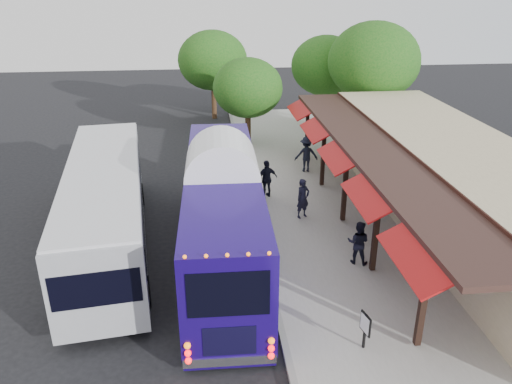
{
  "coord_description": "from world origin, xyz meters",
  "views": [
    {
      "loc": [
        -2.0,
        -14.83,
        9.86
      ],
      "look_at": [
        -0.01,
        3.78,
        1.8
      ],
      "focal_mm": 35.0,
      "sensor_mm": 36.0,
      "label": 1
    }
  ],
  "objects_px": {
    "ped_c": "(267,179)",
    "sign_board": "(365,325)",
    "coach_bus": "(223,209)",
    "ped_d": "(306,154)",
    "ped_b": "(358,243)",
    "city_bus": "(106,204)",
    "ped_a": "(303,198)"
  },
  "relations": [
    {
      "from": "coach_bus",
      "to": "ped_a",
      "type": "distance_m",
      "value": 4.77
    },
    {
      "from": "ped_a",
      "to": "sign_board",
      "type": "relative_size",
      "value": 1.56
    },
    {
      "from": "ped_d",
      "to": "sign_board",
      "type": "height_order",
      "value": "ped_d"
    },
    {
      "from": "sign_board",
      "to": "coach_bus",
      "type": "bearing_deg",
      "value": 110.64
    },
    {
      "from": "ped_d",
      "to": "sign_board",
      "type": "xyz_separation_m",
      "value": [
        -1.15,
        -14.07,
        -0.2
      ]
    },
    {
      "from": "sign_board",
      "to": "ped_b",
      "type": "bearing_deg",
      "value": 62.69
    },
    {
      "from": "city_bus",
      "to": "ped_a",
      "type": "height_order",
      "value": "city_bus"
    },
    {
      "from": "ped_a",
      "to": "ped_d",
      "type": "height_order",
      "value": "ped_d"
    },
    {
      "from": "ped_b",
      "to": "ped_c",
      "type": "height_order",
      "value": "ped_c"
    },
    {
      "from": "ped_b",
      "to": "ped_d",
      "type": "height_order",
      "value": "ped_d"
    },
    {
      "from": "coach_bus",
      "to": "sign_board",
      "type": "relative_size",
      "value": 10.77
    },
    {
      "from": "ped_a",
      "to": "ped_c",
      "type": "relative_size",
      "value": 0.96
    },
    {
      "from": "coach_bus",
      "to": "city_bus",
      "type": "height_order",
      "value": "coach_bus"
    },
    {
      "from": "city_bus",
      "to": "ped_c",
      "type": "height_order",
      "value": "city_bus"
    },
    {
      "from": "ped_b",
      "to": "sign_board",
      "type": "distance_m",
      "value": 4.67
    },
    {
      "from": "ped_c",
      "to": "city_bus",
      "type": "bearing_deg",
      "value": 9.89
    },
    {
      "from": "ped_b",
      "to": "ped_c",
      "type": "relative_size",
      "value": 0.91
    },
    {
      "from": "city_bus",
      "to": "ped_b",
      "type": "xyz_separation_m",
      "value": [
        9.3,
        -2.51,
        -0.86
      ]
    },
    {
      "from": "ped_a",
      "to": "ped_b",
      "type": "bearing_deg",
      "value": -98.5
    },
    {
      "from": "ped_b",
      "to": "ped_c",
      "type": "distance_m",
      "value": 6.84
    },
    {
      "from": "coach_bus",
      "to": "ped_d",
      "type": "bearing_deg",
      "value": 61.58
    },
    {
      "from": "coach_bus",
      "to": "ped_c",
      "type": "relative_size",
      "value": 6.64
    },
    {
      "from": "ped_a",
      "to": "ped_d",
      "type": "relative_size",
      "value": 0.91
    },
    {
      "from": "city_bus",
      "to": "sign_board",
      "type": "distance_m",
      "value": 10.81
    },
    {
      "from": "ped_c",
      "to": "sign_board",
      "type": "bearing_deg",
      "value": 77.58
    },
    {
      "from": "city_bus",
      "to": "ped_c",
      "type": "relative_size",
      "value": 6.89
    },
    {
      "from": "ped_a",
      "to": "ped_c",
      "type": "distance_m",
      "value": 2.69
    },
    {
      "from": "ped_c",
      "to": "sign_board",
      "type": "distance_m",
      "value": 10.97
    },
    {
      "from": "ped_b",
      "to": "ped_d",
      "type": "relative_size",
      "value": 0.86
    },
    {
      "from": "ped_b",
      "to": "ped_d",
      "type": "distance_m",
      "value": 9.54
    },
    {
      "from": "sign_board",
      "to": "ped_a",
      "type": "bearing_deg",
      "value": 77.76
    },
    {
      "from": "ped_c",
      "to": "sign_board",
      "type": "height_order",
      "value": "ped_c"
    }
  ]
}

